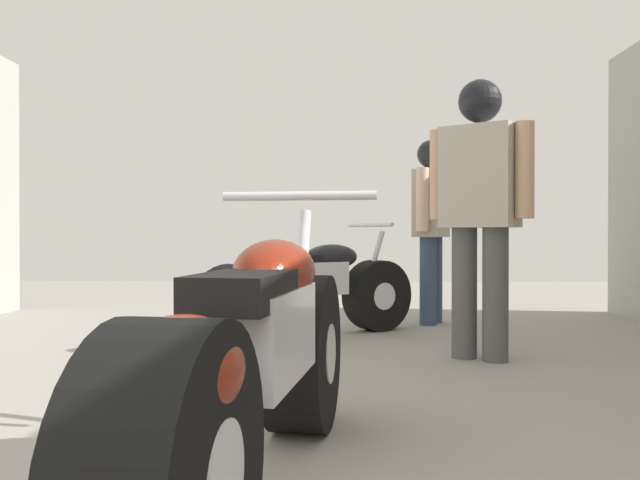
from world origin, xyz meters
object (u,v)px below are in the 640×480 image
(motorcycle_maroon_cruiser, at_px, (255,369))
(motorcycle_black_naked, at_px, (306,290))
(mechanic_in_blue, at_px, (431,214))
(mechanic_with_helmet, at_px, (480,192))

(motorcycle_maroon_cruiser, xyz_separation_m, motorcycle_black_naked, (-0.01, 3.32, -0.03))
(mechanic_in_blue, relative_size, mechanic_with_helmet, 0.92)
(motorcycle_maroon_cruiser, distance_m, mechanic_with_helmet, 2.77)
(motorcycle_maroon_cruiser, bearing_deg, mechanic_with_helmet, 64.18)
(motorcycle_maroon_cruiser, relative_size, motorcycle_black_naked, 1.25)
(mechanic_in_blue, bearing_deg, motorcycle_black_naked, -141.64)
(mechanic_in_blue, height_order, mechanic_with_helmet, mechanic_with_helmet)
(motorcycle_black_naked, bearing_deg, motorcycle_maroon_cruiser, -89.75)
(motorcycle_maroon_cruiser, height_order, mechanic_with_helmet, mechanic_with_helmet)
(motorcycle_maroon_cruiser, distance_m, motorcycle_black_naked, 3.32)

